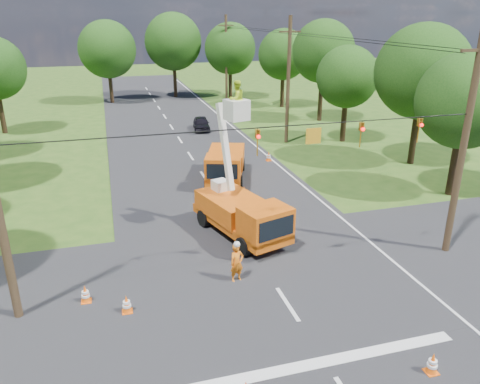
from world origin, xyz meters
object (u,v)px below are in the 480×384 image
object	(u,v)px
traffic_cone_7	(269,156)
tree_far_c	(230,49)
ground_worker	(237,263)
distant_car	(201,124)
tree_right_e	(283,55)
bucket_truck	(242,206)
traffic_cone_4	(127,304)
tree_right_c	(347,77)
second_truck	(225,164)
tree_far_a	(107,49)
pole_right_near	(464,142)
traffic_cone_3	(244,192)
tree_right_a	(465,101)
tree_right_d	(323,52)
traffic_cone_2	(246,215)
tree_right_b	(423,72)
pole_right_mid	(288,80)
traffic_cone_1	(432,363)
tree_far_b	(173,42)
pole_right_far	(226,58)
traffic_cone_5	(85,294)

from	to	relation	value
traffic_cone_7	tree_far_c	xyz separation A→B (m)	(4.20, 26.71, 5.70)
ground_worker	distant_car	size ratio (longest dim) A/B	0.46
traffic_cone_7	tree_right_e	xyz separation A→B (m)	(8.50, 19.71, 5.45)
bucket_truck	tree_far_c	world-z (taller)	tree_far_c
traffic_cone_4	tree_right_c	xyz separation A→B (m)	(18.95, 19.84, 4.95)
second_truck	tree_far_a	xyz separation A→B (m)	(-6.22, 30.94, 5.07)
pole_right_near	tree_right_c	distance (m)	19.57
traffic_cone_3	tree_right_a	distance (m)	13.38
tree_right_d	tree_far_a	size ratio (longest dim) A/B	1.02
traffic_cone_2	pole_right_near	distance (m)	10.76
bucket_truck	tree_right_b	distance (m)	17.71
pole_right_near	tree_right_c	world-z (taller)	pole_right_near
pole_right_mid	tree_right_c	xyz separation A→B (m)	(4.70, -1.00, 0.21)
pole_right_mid	traffic_cone_3	bearing A→B (deg)	-121.98
traffic_cone_2	pole_right_near	bearing A→B (deg)	-35.74
bucket_truck	traffic_cone_4	xyz separation A→B (m)	(-5.72, -4.83, -1.21)
ground_worker	tree_right_c	bearing A→B (deg)	37.16
traffic_cone_3	traffic_cone_7	distance (m)	7.55
tree_right_a	tree_right_b	xyz separation A→B (m)	(1.50, 6.00, 0.87)
traffic_cone_2	bucket_truck	bearing A→B (deg)	-112.65
ground_worker	pole_right_mid	bearing A→B (deg)	48.42
traffic_cone_1	tree_far_c	size ratio (longest dim) A/B	0.08
traffic_cone_2	tree_far_c	world-z (taller)	tree_far_c
tree_right_a	tree_far_a	xyz separation A→B (m)	(-18.50, 37.00, 0.63)
distant_car	tree_far_b	bearing A→B (deg)	96.31
pole_right_far	tree_far_a	distance (m)	13.87
traffic_cone_4	tree_right_c	distance (m)	27.88
tree_far_a	tree_right_b	bearing A→B (deg)	-57.17
traffic_cone_4	tree_right_d	bearing A→B (deg)	53.56
traffic_cone_4	ground_worker	bearing A→B (deg)	12.49
traffic_cone_5	tree_far_b	xyz separation A→B (m)	(10.19, 44.75, 6.45)
pole_right_mid	tree_right_b	distance (m)	10.39
tree_far_b	tree_far_c	world-z (taller)	tree_far_b
tree_right_b	traffic_cone_7	bearing A→B (deg)	161.29
tree_right_e	tree_far_b	size ratio (longest dim) A/B	0.84
traffic_cone_3	traffic_cone_7	bearing A→B (deg)	59.70
ground_worker	traffic_cone_5	xyz separation A→B (m)	(-5.84, 0.11, -0.46)
pole_right_far	tree_right_e	xyz separation A→B (m)	(5.30, -5.00, 0.70)
tree_right_d	tree_far_b	distance (m)	21.52
traffic_cone_4	tree_far_b	size ratio (longest dim) A/B	0.07
distant_car	traffic_cone_4	xyz separation A→B (m)	(-8.28, -27.03, -0.25)
second_truck	tree_far_b	world-z (taller)	tree_far_b
traffic_cone_3	second_truck	bearing A→B (deg)	94.71
traffic_cone_2	tree_far_c	xyz separation A→B (m)	(8.84, 36.36, 5.70)
distant_car	traffic_cone_1	world-z (taller)	distant_car
second_truck	pole_right_near	size ratio (longest dim) A/B	0.61
bucket_truck	distant_car	distance (m)	22.36
traffic_cone_5	tree_right_e	world-z (taller)	tree_right_e
ground_worker	traffic_cone_5	distance (m)	5.86
tree_far_b	tree_right_c	bearing A→B (deg)	-68.58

